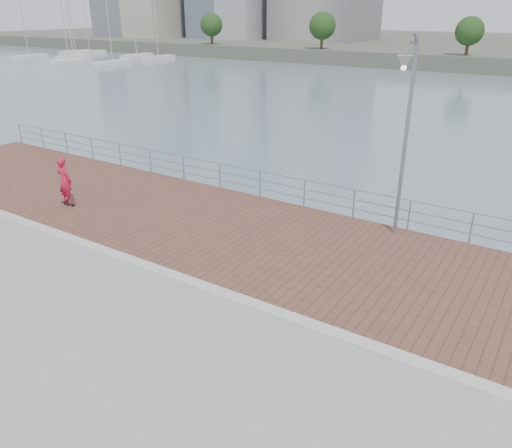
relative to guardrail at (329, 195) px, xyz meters
The scene contains 10 objects.
water 7.50m from the guardrail, 90.00° to the right, with size 400.00×400.00×0.00m, color slate.
seawall 12.12m from the guardrail, 90.00° to the right, with size 40.00×24.00×2.00m, color gray.
brick_lane 3.47m from the guardrail, 90.00° to the right, with size 40.00×6.80×0.02m, color brown.
curb 7.03m from the guardrail, 90.00° to the right, with size 40.00×0.40×0.06m, color #B7B5AD.
guardrail is the anchor object (origin of this frame).
street_lamp 4.77m from the guardrail, 18.92° to the right, with size 0.46×1.32×6.24m.
skateboard 10.21m from the guardrail, 150.81° to the right, with size 0.69×0.20×0.08m.
skateboarder 10.19m from the guardrail, 150.81° to the right, with size 0.67×0.44×1.85m, color #BC1939.
shoreline_trees 70.79m from the guardrail, 98.07° to the left, with size 109.35×4.97×6.63m.
marina 94.45m from the guardrail, 145.33° to the left, with size 27.64×22.84×11.41m.
Camera 1 is at (7.40, -9.30, 7.12)m, focal length 35.00 mm.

